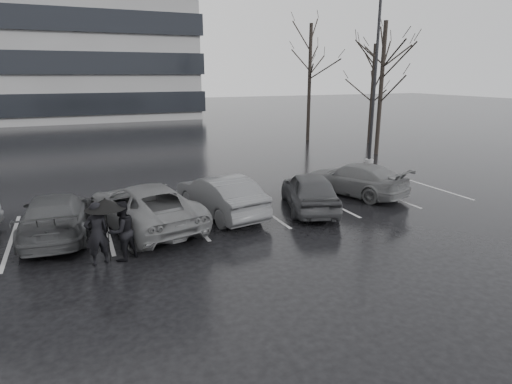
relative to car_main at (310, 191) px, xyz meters
The scene contains 14 objects.
ground 2.87m from the car_main, 143.63° to the right, with size 160.00×160.00×0.00m, color black.
car_main is the anchor object (origin of this frame).
car_west_a 3.37m from the car_main, 168.16° to the left, with size 1.55×4.44×1.46m, color #302F32.
car_west_b 6.03m from the car_main, behind, with size 2.45×5.31×1.48m, color #454547.
car_west_c 8.73m from the car_main, behind, with size 1.90×4.67×1.36m, color black.
car_east 3.01m from the car_main, 20.83° to the left, with size 1.87×4.60×1.34m, color #454547.
pedestrian_left 7.89m from the car_main, 165.29° to the right, with size 0.64×0.42×1.74m, color black.
pedestrian_right 7.27m from the car_main, 164.29° to the right, with size 0.81×0.63×1.67m, color black.
umbrella 7.67m from the car_main, 165.12° to the right, with size 1.07×1.07×1.81m.
lamp_post 10.46m from the car_main, 39.51° to the left, with size 0.49×0.49×9.02m.
stall_stripes 3.24m from the car_main, 164.34° to the left, with size 19.72×5.00×0.00m.
tree_east 13.26m from the car_main, 40.55° to the left, with size 0.26×0.26×8.00m, color black.
tree_ne 17.63m from the car_main, 45.21° to the left, with size 0.26×0.26×7.00m, color black.
tree_north 18.03m from the car_main, 60.28° to the left, with size 0.26×0.26×8.50m, color black.
Camera 1 is at (-5.71, -11.76, 4.94)m, focal length 30.00 mm.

